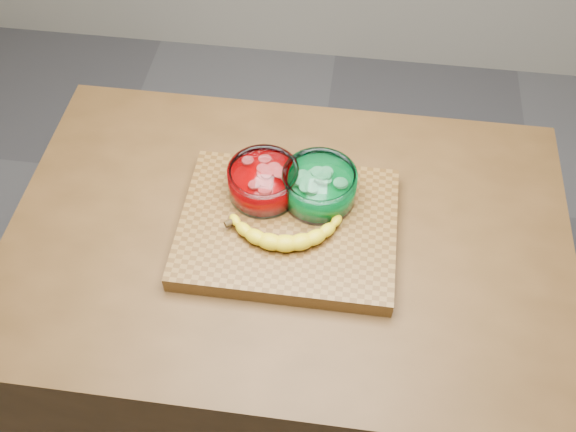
# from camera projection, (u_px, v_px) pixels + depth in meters

# --- Properties ---
(ground) EXTENTS (3.50, 3.50, 0.00)m
(ground) POSITION_uv_depth(u_px,v_px,m) (288.00, 397.00, 2.08)
(ground) COLOR #5C5C61
(ground) RESTS_ON ground
(counter) EXTENTS (1.20, 0.80, 0.90)m
(counter) POSITION_uv_depth(u_px,v_px,m) (288.00, 332.00, 1.72)
(counter) COLOR #513518
(counter) RESTS_ON ground
(cutting_board) EXTENTS (0.45, 0.35, 0.04)m
(cutting_board) POSITION_uv_depth(u_px,v_px,m) (288.00, 228.00, 1.35)
(cutting_board) COLOR brown
(cutting_board) RESTS_ON counter
(bowl_red) EXTENTS (0.15, 0.15, 0.07)m
(bowl_red) POSITION_uv_depth(u_px,v_px,m) (264.00, 182.00, 1.35)
(bowl_red) COLOR white
(bowl_red) RESTS_ON cutting_board
(bowl_green) EXTENTS (0.16, 0.16, 0.07)m
(bowl_green) POSITION_uv_depth(u_px,v_px,m) (319.00, 186.00, 1.34)
(bowl_green) COLOR white
(bowl_green) RESTS_ON cutting_board
(banana) EXTENTS (0.27, 0.13, 0.04)m
(banana) POSITION_uv_depth(u_px,v_px,m) (284.00, 229.00, 1.30)
(banana) COLOR yellow
(banana) RESTS_ON cutting_board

